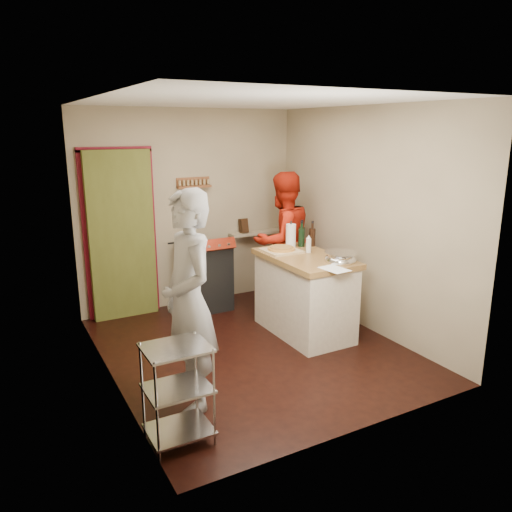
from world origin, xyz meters
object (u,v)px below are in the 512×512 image
at_px(stove, 205,276).
at_px(person_stripe, 189,301).
at_px(wire_shelving, 178,389).
at_px(island, 305,293).
at_px(person_red, 283,241).

relative_size(stove, person_stripe, 0.53).
distance_m(wire_shelving, person_stripe, 0.75).
bearing_deg(island, stove, 117.81).
bearing_deg(person_red, island, 65.95).
bearing_deg(stove, person_red, -23.29).
bearing_deg(person_stripe, stove, 155.55).
relative_size(stove, person_red, 0.56).
height_order(stove, person_red, person_red).
bearing_deg(person_red, person_stripe, 32.64).
relative_size(stove, wire_shelving, 1.26).
xyz_separation_m(island, person_red, (0.25, 0.91, 0.41)).
distance_m(stove, person_red, 1.13).
distance_m(island, person_red, 1.03).
xyz_separation_m(island, person_stripe, (-1.74, -0.83, 0.45)).
bearing_deg(person_red, wire_shelving, 35.65).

